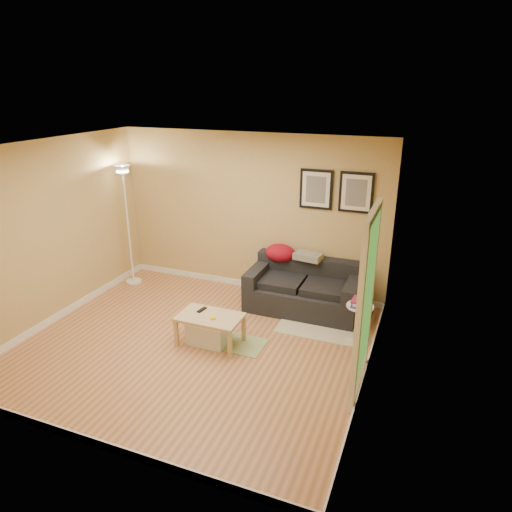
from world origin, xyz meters
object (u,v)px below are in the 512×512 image
Objects in this scene: sofa at (304,287)px; side_table at (358,324)px; storage_bin at (209,331)px; floor_lamp at (128,229)px; coffee_table at (210,330)px; book_stack at (360,302)px.

side_table is (0.95, -0.67, -0.10)m from sofa.
floor_lamp is (-2.15, 1.31, 0.81)m from storage_bin.
floor_lamp reaches higher than side_table.
storage_bin is 0.26× the size of floor_lamp.
coffee_table is 2.02m from book_stack.
sofa is 1.17m from side_table.
sofa reaches higher than side_table.
book_stack is at bearing 21.96° from storage_bin.
storage_bin is (-0.92, -1.41, -0.21)m from sofa.
book_stack reaches higher than coffee_table.
storage_bin is (-0.04, 0.03, -0.04)m from coffee_table.
floor_lamp is at bearing 126.89° from coffee_table.
sofa is 3.14× the size of storage_bin.
storage_bin is 2.05m from book_stack.
storage_bin is 0.98× the size of side_table.
floor_lamp reaches higher than sofa.
book_stack is at bearing -34.84° from sofa.
sofa is 2.02× the size of coffee_table.
floor_lamp is at bearing 148.71° from storage_bin.
storage_bin is 2.01m from side_table.
coffee_table is at bearing -136.24° from book_stack.
sofa is at bearing 56.90° from storage_bin.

